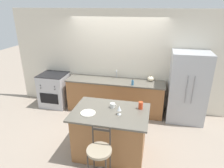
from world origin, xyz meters
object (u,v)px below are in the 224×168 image
object	(u,v)px
oven_range	(55,90)
pumpkin_decoration	(151,79)
dinner_plate	(88,113)
wine_glass	(119,108)
tumbler_cup	(141,105)
soap_bottle	(133,83)
refrigerator	(187,88)
coffee_mug	(113,105)
bar_stool_near	(99,156)

from	to	relation	value
oven_range	pumpkin_decoration	distance (m)	2.76
dinner_plate	wine_glass	xyz separation A→B (m)	(0.56, 0.09, 0.11)
dinner_plate	tumbler_cup	world-z (taller)	tumbler_cup
wine_glass	soap_bottle	xyz separation A→B (m)	(0.04, 1.56, -0.10)
refrigerator	tumbler_cup	bearing A→B (deg)	-125.33
tumbler_cup	pumpkin_decoration	world-z (taller)	tumbler_cup
tumbler_cup	dinner_plate	bearing A→B (deg)	-157.34
oven_range	pumpkin_decoration	size ratio (longest dim) A/B	5.93
dinner_plate	coffee_mug	bearing A→B (deg)	38.76
wine_glass	refrigerator	bearing A→B (deg)	51.59
coffee_mug	pumpkin_decoration	world-z (taller)	pumpkin_decoration
pumpkin_decoration	soap_bottle	xyz separation A→B (m)	(-0.43, -0.38, -0.00)
wine_glass	pumpkin_decoration	xyz separation A→B (m)	(0.47, 1.94, -0.09)
bar_stool_near	soap_bottle	distance (m)	2.30
bar_stool_near	tumbler_cup	distance (m)	1.21
refrigerator	coffee_mug	world-z (taller)	refrigerator
refrigerator	wine_glass	distance (m)	2.22
oven_range	wine_glass	xyz separation A→B (m)	(2.24, -1.73, 0.58)
wine_glass	pumpkin_decoration	bearing A→B (deg)	76.44
wine_glass	pumpkin_decoration	world-z (taller)	wine_glass
dinner_plate	bar_stool_near	bearing A→B (deg)	-57.71
pumpkin_decoration	refrigerator	bearing A→B (deg)	-13.01
dinner_plate	pumpkin_decoration	xyz separation A→B (m)	(1.03, 2.03, 0.02)
wine_glass	coffee_mug	size ratio (longest dim) A/B	1.37
coffee_mug	soap_bottle	bearing A→B (deg)	80.97
bar_stool_near	tumbler_cup	world-z (taller)	tumbler_cup
pumpkin_decoration	soap_bottle	size ratio (longest dim) A/B	1.07
coffee_mug	soap_bottle	distance (m)	1.35
wine_glass	soap_bottle	size ratio (longest dim) A/B	1.15
dinner_plate	pumpkin_decoration	bearing A→B (deg)	63.06
dinner_plate	soap_bottle	size ratio (longest dim) A/B	1.85
pumpkin_decoration	coffee_mug	bearing A→B (deg)	-110.47
wine_glass	oven_range	bearing A→B (deg)	142.30
refrigerator	wine_glass	xyz separation A→B (m)	(-1.37, -1.73, 0.17)
bar_stool_near	wine_glass	world-z (taller)	wine_glass
bar_stool_near	refrigerator	bearing A→B (deg)	57.52
refrigerator	bar_stool_near	distance (m)	2.90
tumbler_cup	soap_bottle	size ratio (longest dim) A/B	0.94
wine_glass	pumpkin_decoration	size ratio (longest dim) A/B	1.08
refrigerator	wine_glass	size ratio (longest dim) A/B	10.20
wine_glass	soap_bottle	world-z (taller)	wine_glass
refrigerator	tumbler_cup	distance (m)	1.76
oven_range	bar_stool_near	xyz separation A→B (m)	(2.07, -2.43, 0.09)
refrigerator	dinner_plate	bearing A→B (deg)	-136.79
coffee_mug	tumbler_cup	world-z (taller)	tumbler_cup
refrigerator	coffee_mug	size ratio (longest dim) A/B	13.99
coffee_mug	tumbler_cup	bearing A→B (deg)	7.51
tumbler_cup	soap_bottle	xyz separation A→B (m)	(-0.32, 1.26, -0.04)
bar_stool_near	soap_bottle	world-z (taller)	soap_bottle
coffee_mug	soap_bottle	world-z (taller)	soap_bottle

